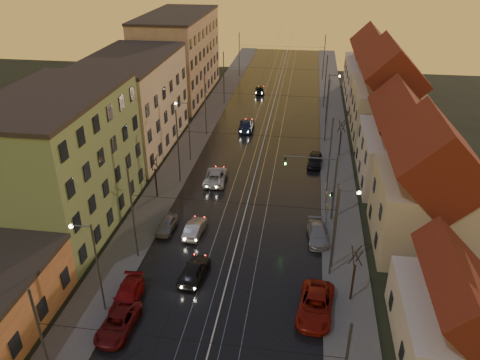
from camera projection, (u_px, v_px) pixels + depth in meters
The scene contains 46 objects.
ground at pixel (211, 343), 33.62m from camera, with size 160.00×160.00×0.00m, color black.
road at pixel (265, 136), 68.73m from camera, with size 16.00×120.00×0.04m, color black.
sidewalk_left at pixel (199, 132), 70.00m from camera, with size 4.00×120.00×0.15m, color #4C4C4C.
sidewalk_right at pixel (334, 139), 67.42m from camera, with size 4.00×120.00×0.15m, color #4C4C4C.
tram_rail_0 at pixel (250, 135), 69.00m from camera, with size 0.06×120.00×0.03m, color gray.
tram_rail_1 at pixel (260, 135), 68.82m from camera, with size 0.06×120.00×0.03m, color gray.
tram_rail_2 at pixel (270, 136), 68.62m from camera, with size 0.06×120.00×0.03m, color gray.
tram_rail_3 at pixel (280, 136), 68.44m from camera, with size 0.06×120.00×0.03m, color gray.
apartment_left_1 at pixel (60, 164), 45.17m from camera, with size 10.00×18.00×13.00m, color #6E8D59.
apartment_left_2 at pixel (133, 104), 62.96m from camera, with size 10.00×20.00×12.00m, color #C5B098.
apartment_left_3 at pixel (179, 57), 83.57m from camera, with size 10.00×24.00×14.00m, color #92725E.
house_right_0 at pixel (460, 317), 31.84m from camera, with size 8.16×10.20×5.80m.
house_right_1 at pixel (427, 193), 42.09m from camera, with size 8.67×10.20×10.80m.
house_right_2 at pixel (403, 145), 53.88m from camera, with size 9.18×12.24×9.20m.
house_right_3 at pixel (387, 97), 66.52m from camera, with size 9.18×14.28×11.50m.
house_right_4 at pixel (373, 70), 82.67m from camera, with size 9.18×16.32×10.00m.
catenary_pole_l_0 at pixel (44, 349), 27.39m from camera, with size 0.16×0.16×9.00m, color #595B60.
catenary_pole_l_1 at pixel (133, 215), 40.56m from camera, with size 0.16×0.16×9.00m, color #595B60.
catenary_pole_r_1 at pixel (334, 231), 38.34m from camera, with size 0.16×0.16×9.00m, color #595B60.
catenary_pole_l_2 at pixel (178, 147), 53.73m from camera, with size 0.16×0.16×9.00m, color #595B60.
catenary_pole_r_2 at pixel (330, 156), 51.51m from camera, with size 0.16×0.16×9.00m, color #595B60.
catenary_pole_l_3 at pixel (205, 106), 66.90m from camera, with size 0.16×0.16×9.00m, color #595B60.
catenary_pole_r_3 at pixel (327, 112), 64.68m from camera, with size 0.16×0.16×9.00m, color #595B60.
catenary_pole_l_4 at pixel (224, 78), 80.07m from camera, with size 0.16×0.16×9.00m, color #595B60.
catenary_pole_r_4 at pixel (325, 82), 77.86m from camera, with size 0.16×0.16×9.00m, color #595B60.
catenary_pole_l_5 at pixel (239, 55), 95.87m from camera, with size 0.16×0.16×9.00m, color #595B60.
catenary_pole_r_5 at pixel (324, 58), 93.66m from camera, with size 0.16×0.16×9.00m, color #595B60.
street_lamp_0 at pixel (93, 260), 34.30m from camera, with size 1.75×0.32×8.00m.
street_lamp_1 at pixel (340, 221), 38.98m from camera, with size 1.75×0.32×8.00m.
street_lamp_2 at pixel (186, 125), 58.88m from camera, with size 1.75×0.32×8.00m.
street_lamp_3 at pixel (330, 94), 70.59m from camera, with size 1.75×0.32×8.00m.
traffic_light_mast at pixel (325, 180), 46.28m from camera, with size 5.30×0.32×7.20m.
bare_tree_0 at pixel (156, 177), 51.35m from camera, with size 1.09×1.09×5.11m.
bare_tree_1 at pixel (354, 276), 36.43m from camera, with size 1.09×1.09×5.11m.
bare_tree_2 at pixel (340, 140), 60.99m from camera, with size 1.09×1.09×5.11m.
driving_car_0 at pixel (194, 270), 39.76m from camera, with size 1.81×4.51×1.54m, color black.
driving_car_1 at pixel (195, 228), 45.66m from camera, with size 1.44×4.13×1.36m, color #AEAEB4.
driving_car_2 at pixel (216, 176), 55.50m from camera, with size 2.44×5.29×1.47m, color silver.
driving_car_3 at pixel (247, 125), 70.60m from camera, with size 2.18×5.37×1.56m, color #172747.
driving_car_4 at pixel (260, 90), 87.12m from camera, with size 1.70×4.23×1.44m, color black.
parked_left_1 at pixel (118, 323), 34.47m from camera, with size 2.21×4.79×1.33m, color #601012.
parked_left_2 at pixel (127, 297), 36.92m from camera, with size 1.95×4.79×1.39m, color maroon.
parked_left_3 at pixel (167, 224), 46.33m from camera, with size 1.49×3.70×1.26m, color #97969C.
parked_right_0 at pixel (316, 305), 35.94m from camera, with size 2.60×5.63×1.56m, color maroon.
parked_right_1 at pixel (318, 234), 44.81m from camera, with size 1.86×4.58×1.33m, color #A3A3A9.
parked_right_2 at pixel (315, 160), 59.53m from camera, with size 1.71×4.25×1.45m, color black.
Camera 1 is at (5.61, -23.87, 25.91)m, focal length 35.00 mm.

